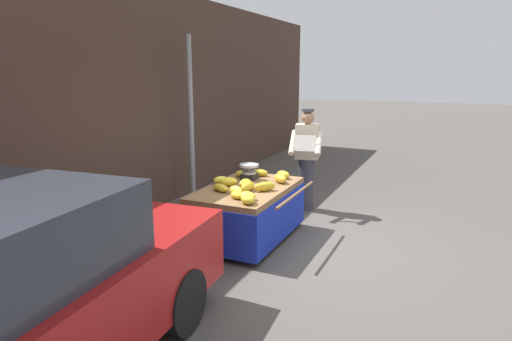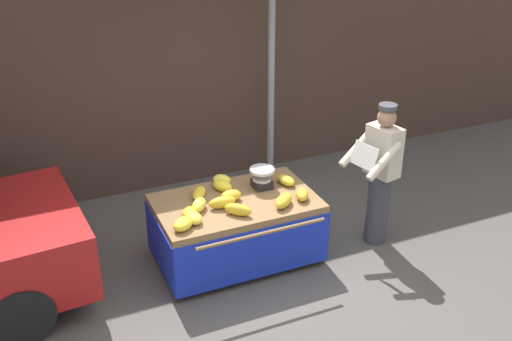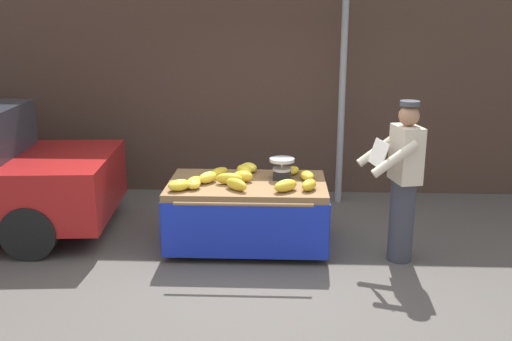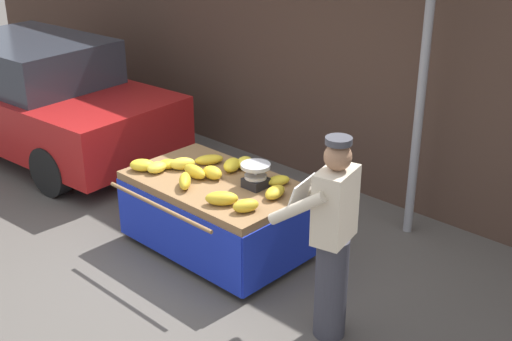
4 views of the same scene
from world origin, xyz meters
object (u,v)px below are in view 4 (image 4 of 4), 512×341
at_px(weighing_scale, 256,176).
at_px(parked_car, 40,97).
at_px(banana_bunch_6, 209,160).
at_px(banana_bunch_12, 168,164).
at_px(banana_bunch_7, 222,198).
at_px(banana_bunch_4, 275,192).
at_px(street_pole, 421,98).
at_px(banana_bunch_0, 185,181).
at_px(banana_bunch_8, 245,163).
at_px(vendor_person, 332,239).
at_px(banana_bunch_13, 142,165).
at_px(banana_bunch_3, 157,167).
at_px(banana_cart, 216,199).
at_px(banana_bunch_11, 246,206).
at_px(banana_bunch_9, 278,181).
at_px(banana_bunch_2, 195,172).
at_px(banana_bunch_5, 182,164).
at_px(banana_bunch_1, 212,173).
at_px(banana_bunch_10, 232,165).

bearing_deg(weighing_scale, parked_car, 178.94).
bearing_deg(banana_bunch_6, banana_bunch_12, -121.89).
bearing_deg(banana_bunch_7, banana_bunch_4, 60.96).
distance_m(street_pole, banana_bunch_12, 2.57).
height_order(banana_bunch_0, banana_bunch_7, same).
bearing_deg(weighing_scale, banana_bunch_8, 146.65).
relative_size(banana_bunch_6, vendor_person, 0.17).
xyz_separation_m(banana_bunch_13, vendor_person, (2.33, 0.02, 0.06)).
height_order(banana_bunch_3, parked_car, parked_car).
height_order(banana_cart, banana_bunch_12, banana_bunch_12).
bearing_deg(banana_bunch_3, parked_car, 170.81).
height_order(banana_bunch_3, banana_bunch_11, banana_bunch_11).
xyz_separation_m(weighing_scale, banana_bunch_13, (-1.08, -0.49, -0.06)).
bearing_deg(banana_bunch_4, banana_bunch_7, -119.04).
xyz_separation_m(street_pole, banana_bunch_3, (-1.74, -1.90, -0.65)).
height_order(banana_bunch_4, banana_bunch_12, banana_bunch_4).
bearing_deg(banana_bunch_9, banana_bunch_0, -133.45).
bearing_deg(vendor_person, banana_bunch_2, 173.11).
height_order(weighing_scale, banana_bunch_5, weighing_scale).
xyz_separation_m(banana_bunch_7, banana_bunch_12, (-0.98, 0.20, -0.02)).
xyz_separation_m(banana_bunch_1, banana_bunch_2, (-0.14, -0.10, 0.00)).
height_order(banana_bunch_4, banana_bunch_7, banana_bunch_7).
relative_size(banana_cart, banana_bunch_8, 7.97).
height_order(banana_bunch_2, banana_bunch_3, banana_bunch_2).
bearing_deg(banana_bunch_13, banana_bunch_12, 57.15).
height_order(banana_bunch_1, banana_bunch_3, banana_bunch_1).
bearing_deg(banana_bunch_6, banana_bunch_3, -113.91).
bearing_deg(banana_bunch_12, banana_bunch_13, -122.85).
relative_size(banana_bunch_0, vendor_person, 0.17).
distance_m(banana_bunch_4, banana_bunch_8, 0.73).
xyz_separation_m(banana_bunch_2, banana_bunch_6, (-0.15, 0.33, -0.02)).
distance_m(banana_bunch_4, banana_bunch_9, 0.27).
xyz_separation_m(banana_bunch_8, banana_bunch_12, (-0.56, -0.53, -0.01)).
bearing_deg(weighing_scale, banana_bunch_7, -85.47).
bearing_deg(banana_bunch_3, banana_bunch_10, 46.48).
distance_m(banana_bunch_2, banana_bunch_7, 0.65).
relative_size(banana_bunch_0, banana_bunch_3, 1.40).
distance_m(banana_bunch_2, banana_bunch_3, 0.40).
height_order(banana_bunch_3, banana_bunch_12, banana_bunch_3).
bearing_deg(banana_bunch_7, banana_bunch_9, 82.52).
height_order(weighing_scale, banana_bunch_0, weighing_scale).
relative_size(banana_bunch_2, banana_bunch_13, 1.18).
xyz_separation_m(banana_bunch_5, banana_bunch_10, (0.38, 0.31, -0.00)).
xyz_separation_m(banana_bunch_7, banana_bunch_13, (-1.12, -0.01, -0.00)).
relative_size(banana_bunch_1, banana_bunch_12, 1.08).
bearing_deg(banana_bunch_4, banana_cart, -170.30).
distance_m(banana_bunch_0, banana_bunch_2, 0.23).
distance_m(street_pole, banana_bunch_9, 1.61).
xyz_separation_m(banana_bunch_0, vendor_person, (1.73, -0.01, 0.06)).
bearing_deg(banana_bunch_13, banana_bunch_3, 27.50).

